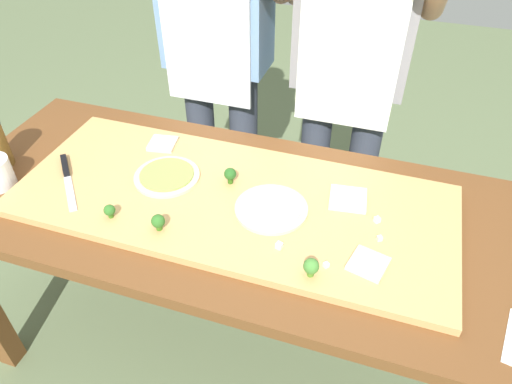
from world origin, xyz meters
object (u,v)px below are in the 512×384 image
(broccoli_floret_back_mid, at_px, (311,267))
(cheese_crumble_d, at_px, (326,265))
(pizza_whole_cheese_artichoke, at_px, (271,208))
(cook_left, at_px, (216,41))
(broccoli_floret_front_right, at_px, (110,211))
(chefs_knife, at_px, (67,174))
(broccoli_floret_back_right, at_px, (230,175))
(pizza_slice_far_right, at_px, (163,144))
(pizza_slice_near_right, at_px, (368,264))
(cheese_crumble_b, at_px, (279,245))
(cook_right, at_px, (351,59))
(cheese_crumble_c, at_px, (379,238))
(prep_table, at_px, (238,229))
(pizza_whole_pesto_green, at_px, (167,176))
(pizza_slice_center, at_px, (348,199))
(broccoli_floret_front_left, at_px, (158,222))
(cheese_crumble_a, at_px, (377,220))

(broccoli_floret_back_mid, bearing_deg, cheese_crumble_d, 50.85)
(pizza_whole_cheese_artichoke, bearing_deg, cook_left, 122.89)
(broccoli_floret_front_right, bearing_deg, chefs_knife, 152.29)
(broccoli_floret_back_right, relative_size, cheese_crumble_d, 4.09)
(pizza_slice_far_right, xyz_separation_m, pizza_slice_near_right, (0.74, -0.32, 0.00))
(broccoli_floret_front_right, relative_size, cheese_crumble_b, 2.57)
(cook_right, bearing_deg, broccoli_floret_front_right, -122.29)
(broccoli_floret_back_mid, bearing_deg, cheese_crumble_c, 49.95)
(broccoli_floret_front_right, height_order, cheese_crumble_c, broccoli_floret_front_right)
(broccoli_floret_front_right, bearing_deg, prep_table, 30.96)
(broccoli_floret_front_right, xyz_separation_m, cook_left, (0.00, 0.82, 0.17))
(pizza_whole_cheese_artichoke, distance_m, pizza_whole_pesto_green, 0.35)
(chefs_knife, height_order, cook_right, cook_right)
(pizza_slice_far_right, bearing_deg, pizza_whole_cheese_artichoke, -24.04)
(broccoli_floret_back_right, bearing_deg, pizza_slice_near_right, -24.37)
(cook_right, bearing_deg, pizza_slice_center, -78.99)
(cook_right, bearing_deg, pizza_slice_far_right, -140.23)
(broccoli_floret_front_left, bearing_deg, cheese_crumble_c, 14.29)
(pizza_whole_cheese_artichoke, relative_size, cook_left, 0.13)
(prep_table, bearing_deg, cheese_crumble_b, -41.37)
(pizza_whole_pesto_green, bearing_deg, cheese_crumble_b, -23.08)
(pizza_slice_far_right, distance_m, cook_left, 0.49)
(broccoli_floret_front_left, bearing_deg, broccoli_floret_front_right, 179.45)
(cook_left, bearing_deg, cheese_crumble_a, -40.23)
(broccoli_floret_back_right, xyz_separation_m, cheese_crumble_d, (0.35, -0.24, -0.03))
(pizza_whole_cheese_artichoke, distance_m, cook_right, 0.68)
(pizza_whole_cheese_artichoke, height_order, broccoli_floret_back_mid, broccoli_floret_back_mid)
(broccoli_floret_front_right, bearing_deg, pizza_whole_cheese_artichoke, 21.91)
(pizza_slice_center, xyz_separation_m, broccoli_floret_front_left, (-0.47, -0.28, 0.02))
(pizza_whole_cheese_artichoke, distance_m, broccoli_floret_back_right, 0.18)
(prep_table, xyz_separation_m, pizza_whole_pesto_green, (-0.24, 0.02, 0.13))
(cheese_crumble_c, bearing_deg, broccoli_floret_front_right, -168.71)
(cheese_crumble_a, bearing_deg, broccoli_floret_front_right, -163.24)
(pizza_slice_far_right, xyz_separation_m, broccoli_floret_front_right, (0.02, -0.37, 0.02))
(broccoli_floret_back_mid, bearing_deg, broccoli_floret_back_right, 138.60)
(cook_left, bearing_deg, pizza_whole_pesto_green, -83.53)
(pizza_whole_cheese_artichoke, distance_m, cheese_crumble_d, 0.25)
(pizza_whole_cheese_artichoke, relative_size, cheese_crumble_c, 16.22)
(broccoli_floret_back_right, relative_size, cook_left, 0.03)
(pizza_whole_cheese_artichoke, xyz_separation_m, broccoli_floret_front_right, (-0.42, -0.17, 0.02))
(cheese_crumble_c, bearing_deg, cheese_crumble_b, -155.80)
(pizza_slice_far_right, bearing_deg, broccoli_floret_back_right, -22.16)
(chefs_knife, xyz_separation_m, broccoli_floret_front_left, (0.38, -0.12, 0.02))
(pizza_slice_near_right, distance_m, cheese_crumble_c, 0.10)
(broccoli_floret_back_right, bearing_deg, cheese_crumble_c, -12.63)
(pizza_whole_pesto_green, relative_size, cheese_crumble_b, 12.52)
(pizza_slice_center, height_order, cheese_crumble_b, cheese_crumble_b)
(pizza_whole_pesto_green, height_order, cook_left, cook_left)
(pizza_slice_far_right, xyz_separation_m, broccoli_floret_back_right, (0.29, -0.12, 0.03))
(cheese_crumble_b, distance_m, cook_right, 0.80)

